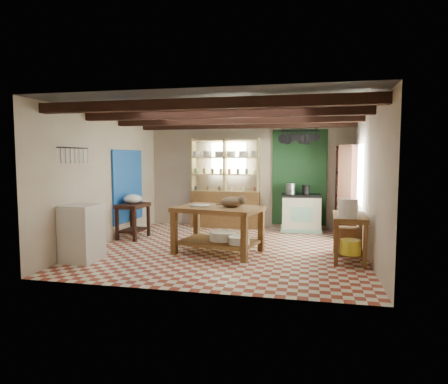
% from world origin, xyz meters
% --- Properties ---
extents(floor, '(5.00, 5.00, 0.02)m').
position_xyz_m(floor, '(0.00, 0.00, -0.01)').
color(floor, '#9C3422').
rests_on(floor, ground).
extents(ceiling, '(5.00, 5.00, 0.02)m').
position_xyz_m(ceiling, '(0.00, 0.00, 2.60)').
color(ceiling, '#404044').
rests_on(ceiling, wall_back).
extents(wall_back, '(5.00, 0.04, 2.60)m').
position_xyz_m(wall_back, '(0.00, 2.50, 1.30)').
color(wall_back, beige).
rests_on(wall_back, floor).
extents(wall_front, '(5.00, 0.04, 2.60)m').
position_xyz_m(wall_front, '(0.00, -2.50, 1.30)').
color(wall_front, beige).
rests_on(wall_front, floor).
extents(wall_left, '(0.04, 5.00, 2.60)m').
position_xyz_m(wall_left, '(-2.50, 0.00, 1.30)').
color(wall_left, beige).
rests_on(wall_left, floor).
extents(wall_right, '(0.04, 5.00, 2.60)m').
position_xyz_m(wall_right, '(2.50, 0.00, 1.30)').
color(wall_right, beige).
rests_on(wall_right, floor).
extents(ceiling_beams, '(5.00, 3.80, 0.15)m').
position_xyz_m(ceiling_beams, '(0.00, 0.00, 2.48)').
color(ceiling_beams, black).
rests_on(ceiling_beams, ceiling).
extents(blue_wall_patch, '(0.04, 1.40, 1.60)m').
position_xyz_m(blue_wall_patch, '(-2.47, 0.90, 1.10)').
color(blue_wall_patch, '#1751B0').
rests_on(blue_wall_patch, wall_left).
extents(green_wall_patch, '(1.30, 0.04, 2.30)m').
position_xyz_m(green_wall_patch, '(1.25, 2.47, 1.25)').
color(green_wall_patch, '#1B4322').
rests_on(green_wall_patch, wall_back).
extents(window_back, '(0.90, 0.02, 0.80)m').
position_xyz_m(window_back, '(-0.50, 2.48, 1.70)').
color(window_back, white).
rests_on(window_back, wall_back).
extents(window_right, '(0.02, 1.30, 1.20)m').
position_xyz_m(window_right, '(2.48, 1.00, 1.40)').
color(window_right, white).
rests_on(window_right, wall_right).
extents(utensil_rail, '(0.06, 0.90, 0.28)m').
position_xyz_m(utensil_rail, '(-2.44, -1.20, 1.78)').
color(utensil_rail, black).
rests_on(utensil_rail, wall_left).
extents(pot_rack, '(0.86, 0.12, 0.36)m').
position_xyz_m(pot_rack, '(1.25, 2.05, 2.18)').
color(pot_rack, black).
rests_on(pot_rack, ceiling).
extents(shelving_unit, '(1.70, 0.34, 2.20)m').
position_xyz_m(shelving_unit, '(-0.55, 2.31, 1.10)').
color(shelving_unit, tan).
rests_on(shelving_unit, floor).
extents(tall_rack, '(0.40, 0.86, 2.00)m').
position_xyz_m(tall_rack, '(2.28, 1.80, 1.00)').
color(tall_rack, black).
rests_on(tall_rack, floor).
extents(work_table, '(1.67, 1.28, 0.85)m').
position_xyz_m(work_table, '(-0.10, -0.34, 0.42)').
color(work_table, brown).
rests_on(work_table, floor).
extents(stove, '(0.93, 0.66, 0.88)m').
position_xyz_m(stove, '(1.31, 2.15, 0.44)').
color(stove, '#EDE9CD').
rests_on(stove, floor).
extents(prep_table, '(0.54, 0.76, 0.75)m').
position_xyz_m(prep_table, '(-2.20, 0.56, 0.37)').
color(prep_table, black).
rests_on(prep_table, floor).
extents(white_cabinet, '(0.53, 0.63, 0.95)m').
position_xyz_m(white_cabinet, '(-2.22, -1.37, 0.48)').
color(white_cabinet, white).
rests_on(white_cabinet, floor).
extents(right_counter, '(0.58, 1.10, 0.77)m').
position_xyz_m(right_counter, '(2.18, -0.36, 0.39)').
color(right_counter, brown).
rests_on(right_counter, floor).
extents(cat, '(0.43, 0.33, 0.19)m').
position_xyz_m(cat, '(0.15, -0.35, 0.94)').
color(cat, '#8C6E51').
rests_on(cat, work_table).
extents(steel_tray, '(0.45, 0.45, 0.02)m').
position_xyz_m(steel_tray, '(-0.46, -0.32, 0.86)').
color(steel_tray, '#A0A1A8').
rests_on(steel_tray, work_table).
extents(basin_large, '(0.55, 0.55, 0.16)m').
position_xyz_m(basin_large, '(-0.05, -0.31, 0.30)').
color(basin_large, white).
rests_on(basin_large, work_table).
extents(basin_small, '(0.44, 0.44, 0.13)m').
position_xyz_m(basin_small, '(0.32, -0.54, 0.29)').
color(basin_small, white).
rests_on(basin_small, work_table).
extents(kettle_left, '(0.23, 0.23, 0.25)m').
position_xyz_m(kettle_left, '(1.06, 2.14, 1.00)').
color(kettle_left, '#A0A1A8').
rests_on(kettle_left, stove).
extents(kettle_right, '(0.18, 0.18, 0.21)m').
position_xyz_m(kettle_right, '(1.41, 2.16, 0.98)').
color(kettle_right, black).
rests_on(kettle_right, stove).
extents(enamel_bowl, '(0.42, 0.42, 0.20)m').
position_xyz_m(enamel_bowl, '(-2.20, 0.56, 0.85)').
color(enamel_bowl, white).
rests_on(enamel_bowl, prep_table).
extents(white_bucket, '(0.32, 0.32, 0.31)m').
position_xyz_m(white_bucket, '(2.12, -0.71, 0.92)').
color(white_bucket, white).
rests_on(white_bucket, right_counter).
extents(wicker_basket, '(0.44, 0.36, 0.30)m').
position_xyz_m(wicker_basket, '(2.19, -0.06, 0.35)').
color(wicker_basket, '#92603B').
rests_on(wicker_basket, right_counter).
extents(yellow_tub, '(0.33, 0.33, 0.23)m').
position_xyz_m(yellow_tub, '(2.16, -0.81, 0.32)').
color(yellow_tub, gold).
rests_on(yellow_tub, right_counter).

